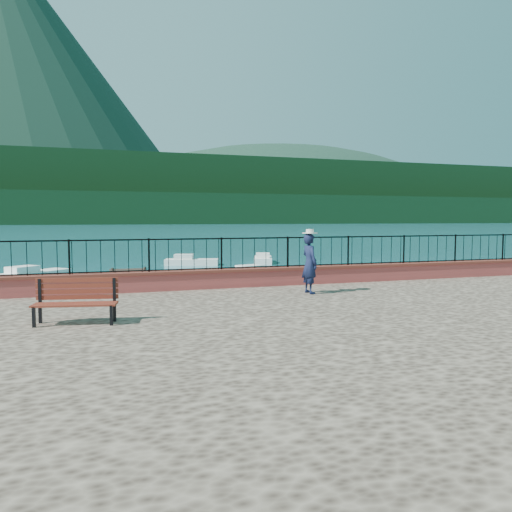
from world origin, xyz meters
TOP-DOWN VIEW (x-y plane):
  - ground at (0.00, 0.00)m, footprint 2000.00×2000.00m
  - promenade at (0.00, -6.00)m, footprint 30.00×20.00m
  - parapet at (0.00, 3.70)m, footprint 28.00×0.46m
  - railing at (0.00, 3.70)m, footprint 27.00×0.05m
  - dock at (-2.00, 12.00)m, footprint 2.00×16.00m
  - far_forest at (0.00, 300.00)m, footprint 900.00×60.00m
  - foothills at (0.00, 360.00)m, footprint 900.00×120.00m
  - companion_hill at (220.00, 560.00)m, footprint 448.00×384.00m
  - park_bench at (-4.46, -0.47)m, footprint 1.73×0.87m
  - person at (1.80, 1.81)m, footprint 0.46×0.66m
  - hat at (1.80, 1.81)m, footprint 0.44×0.44m
  - boat_0 at (-4.16, 8.23)m, footprint 3.77×2.35m
  - boat_1 at (4.29, 9.50)m, footprint 3.84×2.59m
  - boat_2 at (4.80, 15.04)m, footprint 3.98×2.23m
  - boat_3 at (-7.12, 18.75)m, footprint 3.95×3.97m
  - boat_4 at (2.88, 24.26)m, footprint 4.00×2.38m
  - boat_5 at (8.36, 24.33)m, footprint 2.38×3.72m

SIDE VIEW (x-z plane):
  - ground at x=0.00m, z-range 0.00..0.00m
  - companion_hill at x=220.00m, z-range -90.00..90.00m
  - dock at x=-2.00m, z-range 0.00..0.30m
  - boat_0 at x=-4.16m, z-range 0.00..0.80m
  - boat_1 at x=4.29m, z-range 0.00..0.80m
  - boat_2 at x=4.80m, z-range 0.00..0.80m
  - boat_3 at x=-7.12m, z-range 0.00..0.80m
  - boat_4 at x=2.88m, z-range 0.00..0.80m
  - boat_5 at x=8.36m, z-range 0.00..0.80m
  - promenade at x=0.00m, z-range 0.00..1.20m
  - park_bench at x=-4.46m, z-range 1.02..1.94m
  - parapet at x=0.00m, z-range 1.20..1.78m
  - person at x=1.80m, z-range 1.20..2.92m
  - railing at x=0.00m, z-range 1.78..2.73m
  - hat at x=1.80m, z-range 2.92..3.04m
  - far_forest at x=0.00m, z-range 0.00..18.00m
  - foothills at x=0.00m, z-range 0.00..44.00m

